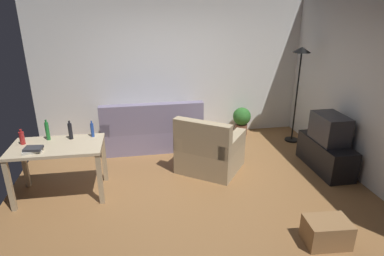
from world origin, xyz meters
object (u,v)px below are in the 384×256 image
couch (152,131)px  torchiere_lamp (300,69)px  book_stack (33,150)px  tv (330,128)px  storage_box (327,232)px  bottle_blue (92,130)px  bottle_green (47,131)px  armchair (209,152)px  potted_plant (242,119)px  bottle_dark (70,131)px  bottle_red (22,138)px  desk (58,152)px  tv_stand (326,155)px

couch → torchiere_lamp: bearing=176.4°
book_stack → tv: bearing=3.4°
storage_box → book_stack: size_ratio=1.80×
bottle_blue → bottle_green: bearing=-179.1°
armchair → storage_box: armchair is taller
potted_plant → storage_box: potted_plant is taller
tv → potted_plant: 1.92m
tv → torchiere_lamp: size_ratio=0.33×
couch → bottle_dark: bearing=46.4°
storage_box → potted_plant: bearing=88.7°
torchiere_lamp → bottle_red: (-4.51, -1.15, -0.56)m
bottle_blue → tv: bearing=-2.3°
desk → bottle_blue: size_ratio=5.08×
armchair → bottle_dark: bottle_dark is taller
bottle_blue → storage_box: bearing=-34.2°
couch → tv_stand: bearing=153.5°
torchiere_lamp → storage_box: (-0.95, -2.83, -1.26)m
desk → bottle_green: bearing=124.6°
tv → bottle_green: bottle_green is taller
desk → bottle_dark: bearing=49.6°
bottle_blue → armchair: bearing=4.5°
armchair → book_stack: (-2.44, -0.54, 0.47)m
tv → book_stack: tv is taller
tv_stand → torchiere_lamp: (0.00, 1.18, 1.17)m
potted_plant → torchiere_lamp: bearing=-28.7°
tv_stand → potted_plant: potted_plant is taller
tv → bottle_dark: bottle_dark is taller
tv_stand → torchiere_lamp: bearing=0.0°
tv → bottle_blue: size_ratio=2.52×
bottle_red → bottle_green: bearing=18.5°
potted_plant → storage_box: 3.32m
tv_stand → bottle_red: size_ratio=5.16×
bottle_dark → book_stack: bottle_dark is taller
tv → armchair: (-1.87, 0.28, -0.38)m
bottle_green → bottle_blue: bearing=0.9°
storage_box → book_stack: 3.69m
bottle_green → bottle_red: bearing=-161.5°
tv → storage_box: bearing=149.9°
couch → bottle_blue: bearing=53.5°
bottle_red → bottle_dark: bottle_dark is taller
torchiere_lamp → desk: bearing=-162.8°
torchiere_lamp → bottle_dark: bearing=-164.6°
tv_stand → desk: desk is taller
bottle_green → book_stack: (-0.11, -0.39, -0.10)m
torchiere_lamp → bottle_red: 4.68m
tv → bottle_red: (-4.51, 0.03, 0.15)m
couch → tv: (2.71, -1.35, 0.39)m
bottle_green → desk: bearing=-56.2°
couch → tv_stand: (2.71, -1.35, -0.07)m
desk → armchair: 2.24m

